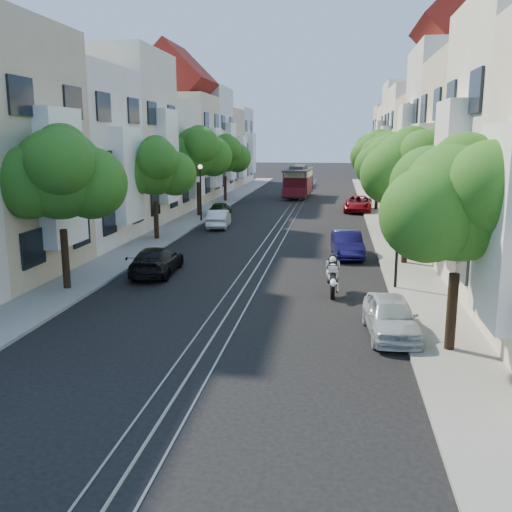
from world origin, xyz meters
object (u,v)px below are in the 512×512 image
at_px(parked_car_e_mid, 347,244).
at_px(parked_car_e_far, 358,204).
at_px(cable_car, 298,180).
at_px(tree_e_d, 379,154).
at_px(parked_car_e_near, 391,316).
at_px(tree_w_b, 155,169).
at_px(sportbike_rider, 333,273).
at_px(parked_car_w_far, 220,209).
at_px(tree_e_b, 410,169).
at_px(tree_w_c, 198,153).
at_px(tree_w_a, 61,176).
at_px(parked_car_w_mid, 219,219).
at_px(tree_w_d, 225,155).
at_px(parked_car_w_near, 157,261).
at_px(tree_e_a, 462,204).
at_px(lamp_west, 200,184).
at_px(lamp_east, 398,222).
at_px(tree_e_c, 390,162).

xyz_separation_m(parked_car_e_mid, parked_car_e_far, (1.20, 19.19, -0.00)).
distance_m(cable_car, parked_car_e_mid, 30.74).
xyz_separation_m(tree_e_d, parked_car_e_near, (-1.66, -32.72, -4.22)).
bearing_deg(parked_car_e_mid, tree_w_b, 157.94).
relative_size(sportbike_rider, parked_car_w_far, 0.64).
height_order(tree_e_b, tree_w_c, tree_w_c).
height_order(tree_w_c, parked_car_e_near, tree_w_c).
bearing_deg(tree_e_d, sportbike_rider, -97.21).
bearing_deg(tree_w_c, sportbike_rider, -63.88).
height_order(tree_w_a, tree_w_c, tree_w_c).
bearing_deg(parked_car_w_mid, tree_w_d, -85.44).
height_order(tree_w_c, parked_car_w_near, tree_w_c).
relative_size(tree_w_a, parked_car_w_mid, 1.72).
distance_m(parked_car_e_far, parked_car_w_mid, 14.38).
height_order(cable_car, parked_car_e_near, cable_car).
bearing_deg(tree_e_a, parked_car_e_near, 142.40).
xyz_separation_m(tree_e_b, lamp_west, (-13.56, 13.02, -1.89)).
relative_size(lamp_east, parked_car_e_near, 1.10).
distance_m(sportbike_rider, parked_car_w_far, 24.72).
distance_m(tree_e_d, parked_car_e_near, 33.03).
xyz_separation_m(parked_car_e_far, parked_car_w_far, (-11.20, -4.01, -0.11)).
height_order(tree_e_b, parked_car_w_near, tree_e_b).
bearing_deg(tree_e_a, lamp_west, 118.45).
xyz_separation_m(parked_car_e_near, parked_car_w_mid, (-10.00, 21.18, -0.00)).
bearing_deg(tree_e_a, parked_car_e_far, 92.90).
xyz_separation_m(tree_e_a, tree_e_b, (0.00, 12.00, 0.34)).
distance_m(tree_w_d, parked_car_w_near, 31.05).
bearing_deg(tree_e_d, parked_car_w_mid, -135.30).
bearing_deg(lamp_west, tree_e_d, 33.50).
bearing_deg(parked_car_w_near, parked_car_e_near, 142.11).
distance_m(tree_w_a, parked_car_e_near, 13.89).
xyz_separation_m(tree_e_b, cable_car, (-7.55, 31.98, -2.91)).
distance_m(tree_e_b, parked_car_w_mid, 16.19).
distance_m(tree_w_b, lamp_east, 16.81).
height_order(tree_e_a, tree_e_d, tree_e_d).
xyz_separation_m(tree_e_a, parked_car_e_far, (-1.66, 32.80, -3.72)).
height_order(tree_e_c, lamp_east, tree_e_c).
bearing_deg(lamp_west, parked_car_w_mid, -53.45).
bearing_deg(tree_e_c, parked_car_e_near, -94.37).
bearing_deg(tree_e_b, tree_w_b, 160.85).
xyz_separation_m(tree_w_a, tree_w_d, (-0.00, 34.00, -0.13)).
relative_size(tree_e_c, parked_car_w_near, 1.48).
bearing_deg(tree_e_d, parked_car_w_far, -157.96).
xyz_separation_m(tree_w_b, cable_car, (6.85, 26.98, -2.58)).
xyz_separation_m(tree_w_a, tree_w_c, (0.00, 23.00, 0.34)).
bearing_deg(sportbike_rider, tree_e_d, 80.59).
relative_size(tree_w_c, parked_car_w_near, 1.61).
xyz_separation_m(tree_e_d, tree_w_d, (-14.40, 5.00, -0.27)).
bearing_deg(lamp_east, cable_car, 100.11).
distance_m(tree_e_c, parked_car_e_mid, 10.57).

